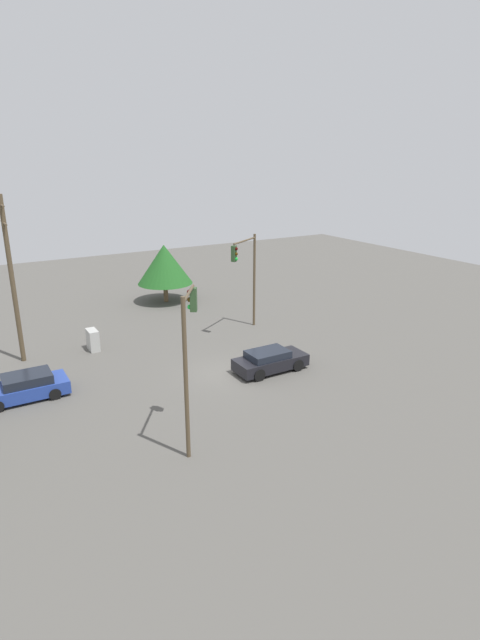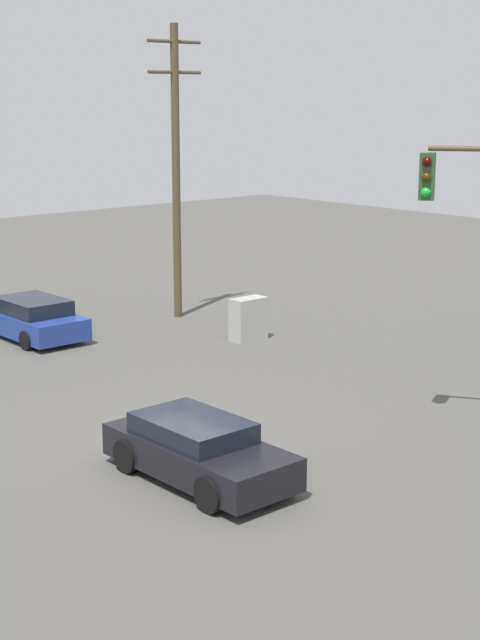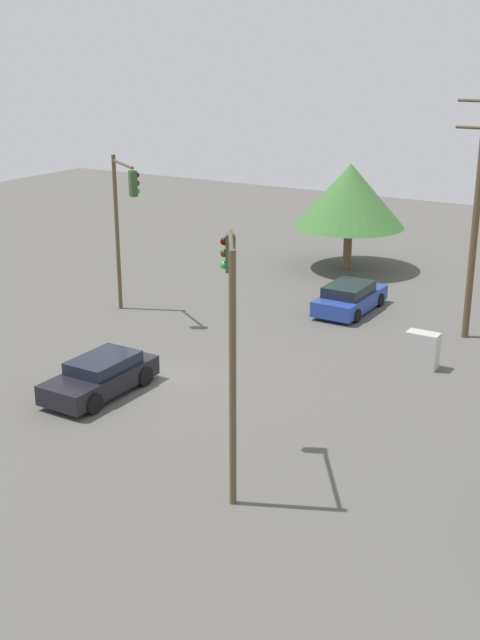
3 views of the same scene
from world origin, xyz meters
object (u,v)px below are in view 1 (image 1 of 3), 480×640
sedan_dark (270,361)px  electrical_cabinet (93,340)px  traffic_signal_cross (188,344)px  sedan_blue (24,387)px  traffic_signal_main (247,268)px

sedan_dark → electrical_cabinet: (8.63, 8.06, 0.05)m
traffic_signal_cross → electrical_cabinet: size_ratio=5.08×
sedan_blue → traffic_signal_main: 16.43m
electrical_cabinet → sedan_blue: bearing=136.1°
traffic_signal_main → traffic_signal_cross: size_ratio=0.97×
traffic_signal_main → sedan_blue: bearing=-20.5°
sedan_blue → electrical_cabinet: bearing=-43.9°
traffic_signal_cross → electrical_cabinet: 13.99m
sedan_blue → traffic_signal_main: bearing=-77.7°
traffic_signal_cross → electrical_cabinet: bearing=36.8°
electrical_cabinet → sedan_dark: bearing=-136.9°
sedan_dark → traffic_signal_cross: bearing=-57.0°
traffic_signal_cross → sedan_blue: bearing=67.8°
sedan_blue → traffic_signal_cross: size_ratio=0.63×
sedan_blue → electrical_cabinet: electrical_cabinet is taller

